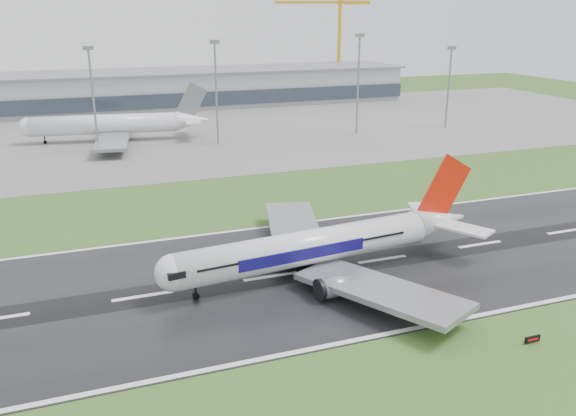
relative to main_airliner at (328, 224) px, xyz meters
name	(u,v)px	position (x,y,z in m)	size (l,w,h in m)	color
ground	(271,277)	(-9.21, 1.29, -8.31)	(520.00, 520.00, 0.00)	#32551F
runway	(271,277)	(-9.21, 1.29, -8.26)	(400.00, 45.00, 0.10)	black
apron	(159,133)	(-9.21, 126.29, -8.27)	(400.00, 130.00, 0.08)	slate
terminal	(139,91)	(-9.21, 186.29, -0.81)	(240.00, 36.00, 15.00)	#989CA3
main_airliner	(328,224)	(0.00, 0.00, 0.00)	(55.60, 52.96, 16.42)	silver
parked_airliner	(112,114)	(-24.98, 117.24, 0.65)	(60.59, 56.41, 17.76)	silver
tower_crane	(339,46)	(93.62, 201.29, 15.52)	(48.56, 2.65, 47.65)	gold
runway_sign	(532,340)	(16.00, -28.66, -7.79)	(2.30, 0.26, 1.04)	black
floodmast_2	(94,103)	(-30.63, 101.29, 6.61)	(0.64, 0.64, 29.84)	gray
floodmast_3	(216,95)	(6.02, 101.29, 7.18)	(0.64, 0.64, 30.98)	gray
floodmast_4	(358,87)	(55.06, 101.29, 7.82)	(0.64, 0.64, 32.26)	gray
floodmast_5	(448,89)	(91.33, 101.29, 5.49)	(0.64, 0.64, 27.60)	gray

